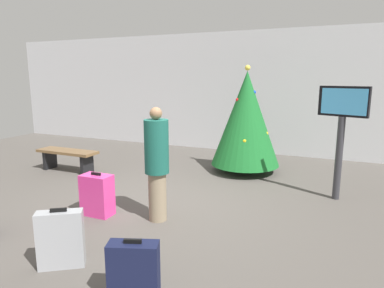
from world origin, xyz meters
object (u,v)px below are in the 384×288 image
Objects in this scene: suitcase_3 at (134,271)px; suitcase_1 at (61,239)px; suitcase_2 at (97,195)px; holiday_tree at (246,119)px; flight_info_kiosk at (342,123)px; waiting_bench at (68,155)px; traveller_0 at (157,162)px.

suitcase_1 is at bearing 171.20° from suitcase_3.
suitcase_1 is 1.08m from suitcase_3.
suitcase_2 is 1.09× the size of suitcase_3.
holiday_tree is at bearing 66.52° from suitcase_2.
suitcase_1 is (-0.85, -4.66, -0.88)m from holiday_tree.
suitcase_1 is (-2.77, -3.59, -1.02)m from flight_info_kiosk.
suitcase_1 is 1.12× the size of suitcase_3.
holiday_tree is 3.80× the size of suitcase_3.
suitcase_1 reaches higher than waiting_bench.
flight_info_kiosk reaches higher than suitcase_2.
traveller_0 is 2.50× the size of suitcase_2.
flight_info_kiosk reaches higher than traveller_0.
waiting_bench is 5.10m from suitcase_3.
flight_info_kiosk is 4.17m from suitcase_2.
flight_info_kiosk is at bearing 40.08° from traveller_0.
flight_info_kiosk is 2.89× the size of suitcase_2.
traveller_0 is at bearing -25.92° from waiting_bench.
holiday_tree is at bearing 79.69° from suitcase_1.
flight_info_kiosk is 2.83× the size of suitcase_1.
suitcase_1 is (2.84, -3.11, -0.03)m from waiting_bench.
traveller_0 reaches higher than suitcase_3.
traveller_0 is at bearing 12.22° from suitcase_2.
holiday_tree is 3.72m from suitcase_2.
suitcase_2 is at bearing 113.62° from suitcase_1.
waiting_bench is at bearing 140.02° from suitcase_3.
suitcase_3 is (-1.71, -3.75, -1.06)m from flight_info_kiosk.
flight_info_kiosk reaches higher than waiting_bench.
suitcase_2 is at bearing -167.78° from traveller_0.
suitcase_3 reaches higher than waiting_bench.
holiday_tree is 1.40× the size of traveller_0.
traveller_0 is 2.44× the size of suitcase_1.
suitcase_2 is at bearing -113.48° from holiday_tree.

